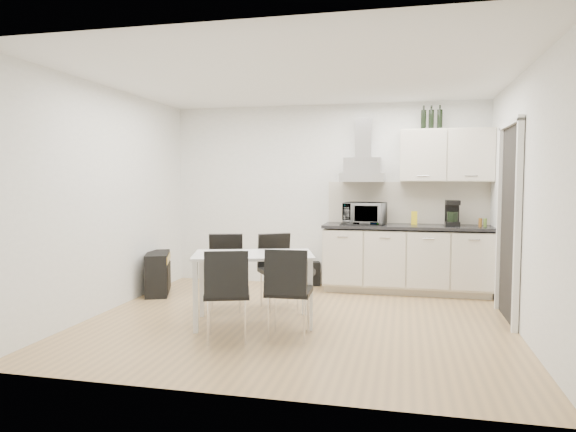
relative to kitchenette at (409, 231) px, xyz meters
name	(u,v)px	position (x,y,z in m)	size (l,w,h in m)	color
ground	(297,321)	(-1.19, -1.73, -0.83)	(4.50, 4.50, 0.00)	tan
wall_back	(325,196)	(-1.19, 0.27, 0.47)	(4.50, 0.10, 2.60)	white
wall_front	(239,213)	(-1.19, -3.73, 0.47)	(4.50, 0.10, 2.60)	white
wall_left	(108,199)	(-3.44, -1.73, 0.47)	(0.10, 4.00, 2.60)	white
wall_right	(524,203)	(1.06, -1.73, 0.47)	(0.10, 4.00, 2.60)	white
ceiling	(298,77)	(-1.19, -1.73, 1.77)	(4.50, 4.50, 0.00)	white
doorway	(508,224)	(1.02, -1.18, 0.22)	(0.08, 1.04, 2.10)	white
kitchenette	(409,231)	(0.00, 0.00, 0.00)	(2.22, 0.64, 2.52)	beige
dining_table	(253,262)	(-1.62, -1.94, -0.18)	(1.40, 1.04, 0.75)	white
chair_far_left	(225,273)	(-2.10, -1.46, -0.39)	(0.44, 0.50, 0.88)	black
chair_far_right	(279,272)	(-1.50, -1.27, -0.39)	(0.44, 0.50, 0.88)	black
chair_near_left	(227,294)	(-1.70, -2.53, -0.39)	(0.44, 0.50, 0.88)	black
chair_near_right	(289,292)	(-1.14, -2.32, -0.39)	(0.44, 0.50, 0.88)	black
guitar_amp	(158,273)	(-3.28, -0.86, -0.55)	(0.52, 0.72, 0.56)	black
floor_speaker	(313,274)	(-1.35, 0.17, -0.66)	(0.20, 0.18, 0.34)	black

